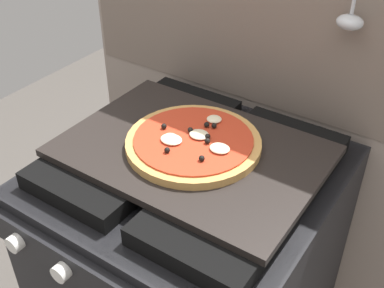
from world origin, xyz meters
The scene contains 3 objects.
kitchen_backsplash centered at (0.00, 0.33, 0.79)m, with size 1.10×0.09×1.55m.
baking_tray centered at (0.00, 0.00, 0.91)m, with size 0.54×0.38×0.02m, color black.
pizza_left centered at (0.00, 0.01, 0.93)m, with size 0.29×0.29×0.03m.
Camera 1 is at (0.46, -0.68, 1.51)m, focal length 44.98 mm.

